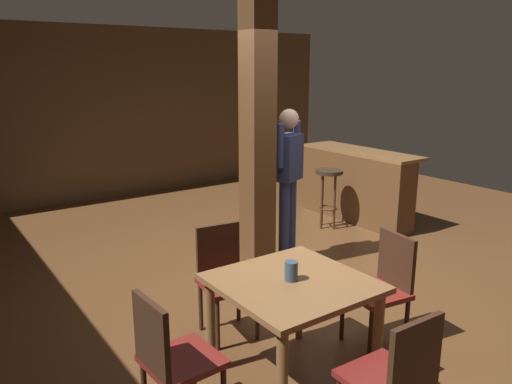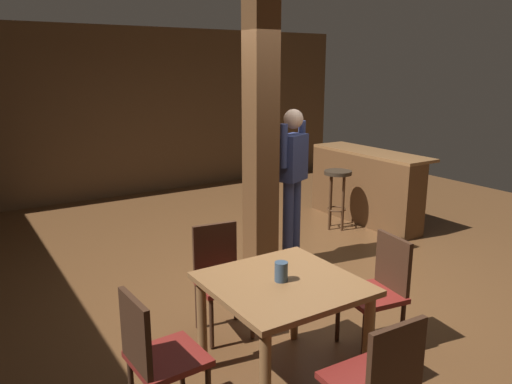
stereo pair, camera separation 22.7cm
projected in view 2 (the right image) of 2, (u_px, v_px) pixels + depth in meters
ground_plane at (300, 281)px, 5.17m from camera, size 10.80×10.80×0.00m
wall_back at (141, 112)px, 8.51m from camera, size 8.00×0.10×2.80m
pillar at (261, 143)px, 5.10m from camera, size 0.28×0.28×2.80m
dining_table at (283, 298)px, 3.38m from camera, size 0.96×0.96×0.76m
chair_west at (156, 354)px, 2.95m from camera, size 0.44×0.44×0.89m
chair_south at (378, 381)px, 2.69m from camera, size 0.44×0.44×0.89m
chair_east at (379, 287)px, 3.84m from camera, size 0.48×0.48×0.89m
chair_north at (220, 273)px, 4.09m from camera, size 0.47×0.47×0.89m
napkin_cup at (281, 272)px, 3.34m from camera, size 0.09×0.09×0.13m
standing_person at (292, 175)px, 5.43m from camera, size 0.46×0.32×1.72m
bar_counter at (365, 186)px, 7.04m from camera, size 0.56×1.86×1.01m
bar_stool_near at (337, 185)px, 6.70m from camera, size 0.37×0.37×0.80m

